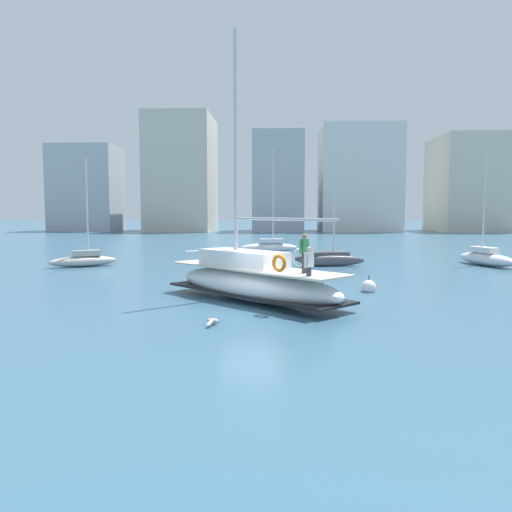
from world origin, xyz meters
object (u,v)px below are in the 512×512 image
object	(u,v)px
moored_cutter_left	(486,257)
seagull	(213,321)
mooring_buoy	(369,287)
main_sailboat	(253,280)
moored_sloop_far	(269,246)
moored_catamaran	(329,257)
moored_cutter_right	(84,259)

from	to	relation	value
moored_cutter_left	seagull	world-z (taller)	moored_cutter_left
mooring_buoy	main_sailboat	bearing A→B (deg)	-153.85
moored_sloop_far	moored_catamaran	xyz separation A→B (m)	(4.51, -11.07, -0.03)
moored_cutter_left	mooring_buoy	xyz separation A→B (m)	(-10.53, -12.28, -0.39)
moored_sloop_far	moored_catamaran	size ratio (longest dim) A/B	1.17
moored_catamaran	moored_cutter_right	xyz separation A→B (m)	(-17.39, -1.82, -0.06)
moored_sloop_far	mooring_buoy	size ratio (longest dim) A/B	10.05
seagull	mooring_buoy	size ratio (longest dim) A/B	1.20
moored_cutter_left	moored_catamaran	bearing A→B (deg)	-179.77
moored_cutter_left	moored_cutter_right	bearing A→B (deg)	-176.28
main_sailboat	moored_sloop_far	bearing A→B (deg)	89.33
moored_cutter_right	mooring_buoy	world-z (taller)	moored_cutter_right
moored_sloop_far	mooring_buoy	world-z (taller)	moored_sloop_far
moored_catamaran	moored_cutter_right	size ratio (longest dim) A/B	1.09
moored_catamaran	moored_cutter_right	bearing A→B (deg)	-174.04
moored_sloop_far	moored_cutter_right	size ratio (longest dim) A/B	1.27
seagull	moored_sloop_far	bearing A→B (deg)	87.28
moored_cutter_right	seagull	size ratio (longest dim) A/B	6.55
main_sailboat	moored_catamaran	bearing A→B (deg)	72.14
seagull	moored_catamaran	bearing A→B (deg)	73.17
moored_cutter_right	moored_sloop_far	bearing A→B (deg)	45.02
moored_sloop_far	moored_catamaran	distance (m)	11.96
main_sailboat	seagull	xyz separation A→B (m)	(-1.16, -4.80, -0.75)
main_sailboat	moored_cutter_right	distance (m)	18.18
main_sailboat	mooring_buoy	world-z (taller)	main_sailboat
main_sailboat	moored_cutter_right	size ratio (longest dim) A/B	1.56
moored_cutter_left	seagull	size ratio (longest dim) A/B	7.33
main_sailboat	moored_sloop_far	distance (m)	26.02
moored_catamaran	moored_sloop_far	bearing A→B (deg)	112.16
moored_sloop_far	moored_cutter_right	bearing A→B (deg)	-134.98
moored_sloop_far	main_sailboat	bearing A→B (deg)	-90.67
moored_sloop_far	moored_cutter_left	xyz separation A→B (m)	(15.75, -11.03, -0.01)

